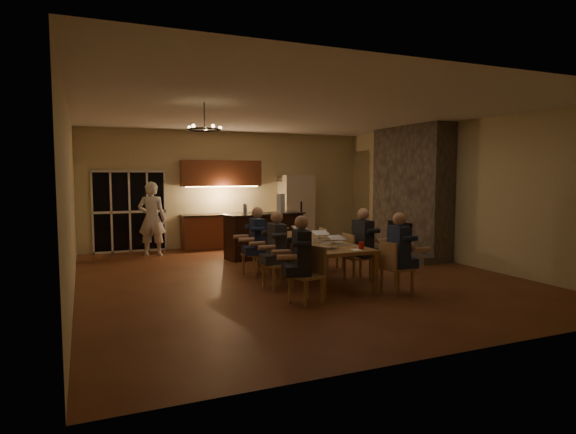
# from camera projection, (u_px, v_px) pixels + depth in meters

# --- Properties ---
(floor) EXTENTS (9.00, 9.00, 0.00)m
(floor) POSITION_uv_depth(u_px,v_px,m) (294.00, 276.00, 9.53)
(floor) COLOR brown
(floor) RESTS_ON ground
(back_wall) EXTENTS (8.00, 0.04, 3.20)m
(back_wall) POSITION_uv_depth(u_px,v_px,m) (229.00, 189.00, 13.53)
(back_wall) COLOR beige
(back_wall) RESTS_ON ground
(left_wall) EXTENTS (0.04, 9.00, 3.20)m
(left_wall) POSITION_uv_depth(u_px,v_px,m) (69.00, 200.00, 7.82)
(left_wall) COLOR beige
(left_wall) RESTS_ON ground
(right_wall) EXTENTS (0.04, 9.00, 3.20)m
(right_wall) POSITION_uv_depth(u_px,v_px,m) (455.00, 193.00, 10.97)
(right_wall) COLOR beige
(right_wall) RESTS_ON ground
(ceiling) EXTENTS (8.00, 9.00, 0.04)m
(ceiling) POSITION_uv_depth(u_px,v_px,m) (295.00, 112.00, 9.25)
(ceiling) COLOR white
(ceiling) RESTS_ON back_wall
(french_doors) EXTENTS (1.86, 0.08, 2.10)m
(french_doors) POSITION_uv_depth(u_px,v_px,m) (130.00, 212.00, 12.47)
(french_doors) COLOR black
(french_doors) RESTS_ON ground
(fireplace) EXTENTS (0.58, 2.50, 3.20)m
(fireplace) POSITION_uv_depth(u_px,v_px,m) (411.00, 191.00, 11.94)
(fireplace) COLOR #60594B
(fireplace) RESTS_ON ground
(kitchenette) EXTENTS (2.24, 0.68, 2.40)m
(kitchenette) POSITION_uv_depth(u_px,v_px,m) (222.00, 204.00, 13.16)
(kitchenette) COLOR brown
(kitchenette) RESTS_ON ground
(refrigerator) EXTENTS (0.90, 0.68, 2.00)m
(refrigerator) POSITION_uv_depth(u_px,v_px,m) (296.00, 210.00, 13.99)
(refrigerator) COLOR beige
(refrigerator) RESTS_ON ground
(dining_table) EXTENTS (1.10, 3.19, 0.75)m
(dining_table) POSITION_uv_depth(u_px,v_px,m) (309.00, 260.00, 9.28)
(dining_table) COLOR #AD7F45
(dining_table) RESTS_ON ground
(bar_island) EXTENTS (2.08, 1.01, 1.08)m
(bar_island) POSITION_uv_depth(u_px,v_px,m) (264.00, 235.00, 11.70)
(bar_island) COLOR black
(bar_island) RESTS_ON ground
(chair_left_near) EXTENTS (0.55, 0.55, 0.89)m
(chair_left_near) POSITION_uv_depth(u_px,v_px,m) (306.00, 275.00, 7.49)
(chair_left_near) COLOR tan
(chair_left_near) RESTS_ON ground
(chair_left_mid) EXTENTS (0.50, 0.50, 0.89)m
(chair_left_mid) POSITION_uv_depth(u_px,v_px,m) (278.00, 264.00, 8.48)
(chair_left_mid) COLOR tan
(chair_left_mid) RESTS_ON ground
(chair_left_far) EXTENTS (0.55, 0.55, 0.89)m
(chair_left_far) POSITION_uv_depth(u_px,v_px,m) (256.00, 254.00, 9.56)
(chair_left_far) COLOR tan
(chair_left_far) RESTS_ON ground
(chair_right_near) EXTENTS (0.47, 0.47, 0.89)m
(chair_right_near) POSITION_uv_depth(u_px,v_px,m) (397.00, 268.00, 8.10)
(chair_right_near) COLOR tan
(chair_right_near) RESTS_ON ground
(chair_right_mid) EXTENTS (0.44, 0.44, 0.89)m
(chair_right_mid) POSITION_uv_depth(u_px,v_px,m) (357.00, 257.00, 9.20)
(chair_right_mid) COLOR tan
(chair_right_mid) RESTS_ON ground
(chair_right_far) EXTENTS (0.49, 0.49, 0.89)m
(chair_right_far) POSITION_uv_depth(u_px,v_px,m) (332.00, 249.00, 10.12)
(chair_right_far) COLOR tan
(chair_right_far) RESTS_ON ground
(person_left_near) EXTENTS (0.71, 0.71, 1.38)m
(person_left_near) POSITION_uv_depth(u_px,v_px,m) (301.00, 260.00, 7.48)
(person_left_near) COLOR #23262D
(person_left_near) RESTS_ON ground
(person_right_near) EXTENTS (0.66, 0.66, 1.38)m
(person_right_near) POSITION_uv_depth(u_px,v_px,m) (399.00, 253.00, 8.09)
(person_right_near) COLOR navy
(person_right_near) RESTS_ON ground
(person_left_mid) EXTENTS (0.60, 0.60, 1.38)m
(person_left_mid) POSITION_uv_depth(u_px,v_px,m) (277.00, 250.00, 8.48)
(person_left_mid) COLOR #373C41
(person_left_mid) RESTS_ON ground
(person_right_mid) EXTENTS (0.63, 0.63, 1.38)m
(person_right_mid) POSITION_uv_depth(u_px,v_px,m) (363.00, 244.00, 9.11)
(person_right_mid) COLOR #23262D
(person_right_mid) RESTS_ON ground
(person_left_far) EXTENTS (0.65, 0.65, 1.38)m
(person_left_far) POSITION_uv_depth(u_px,v_px,m) (258.00, 242.00, 9.45)
(person_left_far) COLOR navy
(person_left_far) RESTS_ON ground
(standing_person) EXTENTS (0.79, 0.66, 1.85)m
(standing_person) POSITION_uv_depth(u_px,v_px,m) (152.00, 219.00, 11.86)
(standing_person) COLOR silver
(standing_person) RESTS_ON ground
(chandelier) EXTENTS (0.56, 0.56, 0.03)m
(chandelier) POSITION_uv_depth(u_px,v_px,m) (204.00, 130.00, 7.94)
(chandelier) COLOR black
(chandelier) RESTS_ON ceiling
(laptop_a) EXTENTS (0.36, 0.33, 0.23)m
(laptop_a) POSITION_uv_depth(u_px,v_px,m) (324.00, 242.00, 8.25)
(laptop_a) COLOR silver
(laptop_a) RESTS_ON dining_table
(laptop_b) EXTENTS (0.37, 0.34, 0.23)m
(laptop_b) POSITION_uv_depth(u_px,v_px,m) (341.00, 239.00, 8.58)
(laptop_b) COLOR silver
(laptop_b) RESTS_ON dining_table
(laptop_c) EXTENTS (0.36, 0.33, 0.23)m
(laptop_c) POSITION_uv_depth(u_px,v_px,m) (299.00, 235.00, 9.14)
(laptop_c) COLOR silver
(laptop_c) RESTS_ON dining_table
(laptop_d) EXTENTS (0.33, 0.29, 0.23)m
(laptop_d) POSITION_uv_depth(u_px,v_px,m) (323.00, 234.00, 9.33)
(laptop_d) COLOR silver
(laptop_d) RESTS_ON dining_table
(laptop_e) EXTENTS (0.34, 0.31, 0.23)m
(laptop_e) POSITION_uv_depth(u_px,v_px,m) (278.00, 229.00, 10.15)
(laptop_e) COLOR silver
(laptop_e) RESTS_ON dining_table
(laptop_f) EXTENTS (0.33, 0.29, 0.23)m
(laptop_f) POSITION_uv_depth(u_px,v_px,m) (302.00, 229.00, 10.24)
(laptop_f) COLOR silver
(laptop_f) RESTS_ON dining_table
(mug_front) EXTENTS (0.08, 0.08, 0.10)m
(mug_front) POSITION_uv_depth(u_px,v_px,m) (315.00, 241.00, 8.80)
(mug_front) COLOR white
(mug_front) RESTS_ON dining_table
(mug_mid) EXTENTS (0.09, 0.09, 0.10)m
(mug_mid) POSITION_uv_depth(u_px,v_px,m) (303.00, 234.00, 9.80)
(mug_mid) COLOR white
(mug_mid) RESTS_ON dining_table
(mug_back) EXTENTS (0.09, 0.09, 0.10)m
(mug_back) POSITION_uv_depth(u_px,v_px,m) (276.00, 234.00, 9.79)
(mug_back) COLOR white
(mug_back) RESTS_ON dining_table
(redcup_near) EXTENTS (0.09, 0.09, 0.12)m
(redcup_near) POSITION_uv_depth(u_px,v_px,m) (361.00, 245.00, 8.17)
(redcup_near) COLOR red
(redcup_near) RESTS_ON dining_table
(redcup_mid) EXTENTS (0.09, 0.09, 0.12)m
(redcup_mid) POSITION_uv_depth(u_px,v_px,m) (279.00, 236.00, 9.44)
(redcup_mid) COLOR red
(redcup_mid) RESTS_ON dining_table
(can_silver) EXTENTS (0.07, 0.07, 0.12)m
(can_silver) POSITION_uv_depth(u_px,v_px,m) (333.00, 242.00, 8.60)
(can_silver) COLOR #B2B2B7
(can_silver) RESTS_ON dining_table
(can_cola) EXTENTS (0.06, 0.06, 0.12)m
(can_cola) POSITION_uv_depth(u_px,v_px,m) (275.00, 230.00, 10.46)
(can_cola) COLOR #3F0F0C
(can_cola) RESTS_ON dining_table
(can_right) EXTENTS (0.06, 0.06, 0.12)m
(can_right) POSITION_uv_depth(u_px,v_px,m) (319.00, 234.00, 9.67)
(can_right) COLOR #B2B2B7
(can_right) RESTS_ON dining_table
(plate_near) EXTENTS (0.25, 0.25, 0.02)m
(plate_near) POSITION_uv_depth(u_px,v_px,m) (336.00, 242.00, 8.92)
(plate_near) COLOR white
(plate_near) RESTS_ON dining_table
(plate_left) EXTENTS (0.27, 0.27, 0.02)m
(plate_left) POSITION_uv_depth(u_px,v_px,m) (316.00, 248.00, 8.26)
(plate_left) COLOR white
(plate_left) RESTS_ON dining_table
(plate_far) EXTENTS (0.25, 0.25, 0.02)m
(plate_far) POSITION_uv_depth(u_px,v_px,m) (312.00, 234.00, 10.13)
(plate_far) COLOR white
(plate_far) RESTS_ON dining_table
(notepad) EXTENTS (0.17, 0.23, 0.01)m
(notepad) POSITION_uv_depth(u_px,v_px,m) (357.00, 250.00, 8.01)
(notepad) COLOR white
(notepad) RESTS_ON dining_table
(bar_bottle) EXTENTS (0.09, 0.09, 0.24)m
(bar_bottle) POSITION_uv_depth(u_px,v_px,m) (245.00, 209.00, 11.43)
(bar_bottle) COLOR #99999E
(bar_bottle) RESTS_ON bar_island
(bar_blender) EXTENTS (0.20, 0.20, 0.46)m
(bar_blender) POSITION_uv_depth(u_px,v_px,m) (281.00, 203.00, 11.85)
(bar_blender) COLOR silver
(bar_blender) RESTS_ON bar_island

